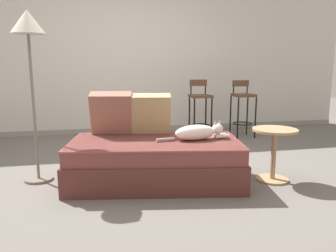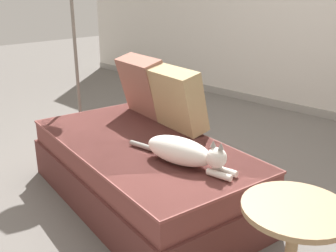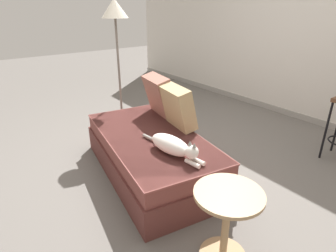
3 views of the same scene
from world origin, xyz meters
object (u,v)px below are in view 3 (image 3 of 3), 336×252
at_px(side_table, 227,216).
at_px(cat, 173,146).
at_px(floor_lamp, 115,22).
at_px(throw_pillow_middle, 178,107).
at_px(throw_pillow_corner, 160,95).
at_px(couch, 151,154).

bearing_deg(side_table, cat, 168.87).
xyz_separation_m(cat, floor_lamp, (-1.57, 0.36, 0.90)).
height_order(throw_pillow_middle, cat, throw_pillow_middle).
relative_size(cat, side_table, 1.40).
height_order(side_table, floor_lamp, floor_lamp).
xyz_separation_m(throw_pillow_corner, throw_pillow_middle, (0.41, -0.07, -0.01)).
height_order(cat, side_table, cat).
distance_m(throw_pillow_middle, cat, 0.58).
bearing_deg(couch, side_table, -9.83).
bearing_deg(cat, throw_pillow_middle, 136.45).
bearing_deg(throw_pillow_corner, side_table, -21.13).
bearing_deg(throw_pillow_corner, floor_lamp, -172.34).
height_order(throw_pillow_corner, cat, throw_pillow_corner).
bearing_deg(side_table, throw_pillow_middle, 155.17).
relative_size(couch, throw_pillow_middle, 4.02).
height_order(throw_pillow_middle, floor_lamp, floor_lamp).
height_order(couch, throw_pillow_middle, throw_pillow_middle).
xyz_separation_m(throw_pillow_corner, side_table, (1.56, -0.60, -0.31)).
relative_size(throw_pillow_middle, floor_lamp, 0.27).
distance_m(couch, floor_lamp, 1.68).
bearing_deg(side_table, floor_lamp, 167.76).
bearing_deg(couch, floor_lamp, 165.35).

